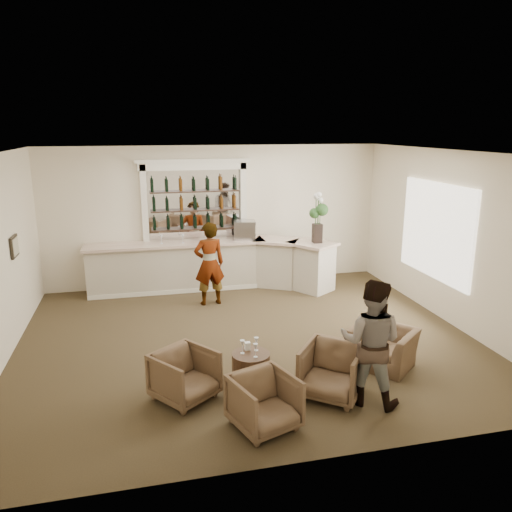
{
  "coord_description": "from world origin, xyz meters",
  "views": [
    {
      "loc": [
        -1.75,
        -8.16,
        3.72
      ],
      "look_at": [
        0.38,
        0.9,
        1.29
      ],
      "focal_mm": 35.0,
      "sensor_mm": 36.0,
      "label": 1
    }
  ],
  "objects_px": {
    "cocktail_table": "(251,369)",
    "armchair_center": "(264,402)",
    "armchair_far": "(383,347)",
    "bar_counter": "(213,265)",
    "espresso_machine": "(244,230)",
    "sommelier": "(209,264)",
    "flower_vase": "(318,215)",
    "guest": "(371,342)",
    "armchair_left": "(185,376)",
    "armchair_right": "(332,371)"
  },
  "relations": [
    {
      "from": "cocktail_table",
      "to": "armchair_center",
      "type": "height_order",
      "value": "armchair_center"
    },
    {
      "from": "cocktail_table",
      "to": "armchair_far",
      "type": "xyz_separation_m",
      "value": [
        2.19,
        0.15,
        0.06
      ]
    },
    {
      "from": "bar_counter",
      "to": "espresso_machine",
      "type": "relative_size",
      "value": 11.59
    },
    {
      "from": "bar_counter",
      "to": "sommelier",
      "type": "height_order",
      "value": "sommelier"
    },
    {
      "from": "sommelier",
      "to": "flower_vase",
      "type": "bearing_deg",
      "value": -178.34
    },
    {
      "from": "guest",
      "to": "flower_vase",
      "type": "distance_m",
      "value": 4.98
    },
    {
      "from": "bar_counter",
      "to": "armchair_left",
      "type": "xyz_separation_m",
      "value": [
        -1.11,
        -4.8,
        -0.22
      ]
    },
    {
      "from": "armchair_far",
      "to": "bar_counter",
      "type": "bearing_deg",
      "value": 163.91
    },
    {
      "from": "armchair_center",
      "to": "flower_vase",
      "type": "xyz_separation_m",
      "value": [
        2.52,
        5.08,
        1.44
      ]
    },
    {
      "from": "armchair_far",
      "to": "armchair_right",
      "type": "bearing_deg",
      "value": -99.01
    },
    {
      "from": "flower_vase",
      "to": "bar_counter",
      "type": "bearing_deg",
      "value": 164.33
    },
    {
      "from": "armchair_far",
      "to": "espresso_machine",
      "type": "height_order",
      "value": "espresso_machine"
    },
    {
      "from": "armchair_center",
      "to": "armchair_far",
      "type": "height_order",
      "value": "armchair_center"
    },
    {
      "from": "armchair_center",
      "to": "espresso_machine",
      "type": "relative_size",
      "value": 1.56
    },
    {
      "from": "armchair_far",
      "to": "flower_vase",
      "type": "xyz_separation_m",
      "value": [
        0.25,
        3.83,
        1.48
      ]
    },
    {
      "from": "armchair_left",
      "to": "armchair_far",
      "type": "bearing_deg",
      "value": -31.21
    },
    {
      "from": "bar_counter",
      "to": "flower_vase",
      "type": "distance_m",
      "value": 2.69
    },
    {
      "from": "armchair_center",
      "to": "espresso_machine",
      "type": "distance_m",
      "value": 6.0
    },
    {
      "from": "cocktail_table",
      "to": "sommelier",
      "type": "distance_m",
      "value": 3.67
    },
    {
      "from": "armchair_left",
      "to": "bar_counter",
      "type": "bearing_deg",
      "value": 39.99
    },
    {
      "from": "armchair_left",
      "to": "armchair_far",
      "type": "xyz_separation_m",
      "value": [
        3.17,
        0.32,
        -0.05
      ]
    },
    {
      "from": "guest",
      "to": "armchair_right",
      "type": "xyz_separation_m",
      "value": [
        -0.44,
        0.26,
        -0.51
      ]
    },
    {
      "from": "sommelier",
      "to": "espresso_machine",
      "type": "height_order",
      "value": "sommelier"
    },
    {
      "from": "espresso_machine",
      "to": "cocktail_table",
      "type": "bearing_deg",
      "value": -91.92
    },
    {
      "from": "armchair_center",
      "to": "armchair_right",
      "type": "xyz_separation_m",
      "value": [
        1.12,
        0.53,
        0.03
      ]
    },
    {
      "from": "armchair_right",
      "to": "espresso_machine",
      "type": "height_order",
      "value": "espresso_machine"
    },
    {
      "from": "bar_counter",
      "to": "guest",
      "type": "xyz_separation_m",
      "value": [
        1.35,
        -5.45,
        0.31
      ]
    },
    {
      "from": "espresso_machine",
      "to": "sommelier",
      "type": "bearing_deg",
      "value": -122.69
    },
    {
      "from": "cocktail_table",
      "to": "armchair_right",
      "type": "height_order",
      "value": "armchair_right"
    },
    {
      "from": "bar_counter",
      "to": "armchair_right",
      "type": "height_order",
      "value": "bar_counter"
    },
    {
      "from": "cocktail_table",
      "to": "armchair_left",
      "type": "bearing_deg",
      "value": -170.08
    },
    {
      "from": "guest",
      "to": "armchair_left",
      "type": "bearing_deg",
      "value": 20.15
    },
    {
      "from": "cocktail_table",
      "to": "flower_vase",
      "type": "height_order",
      "value": "flower_vase"
    },
    {
      "from": "armchair_far",
      "to": "flower_vase",
      "type": "distance_m",
      "value": 4.12
    },
    {
      "from": "armchair_right",
      "to": "espresso_machine",
      "type": "relative_size",
      "value": 1.68
    },
    {
      "from": "armchair_left",
      "to": "armchair_far",
      "type": "distance_m",
      "value": 3.19
    },
    {
      "from": "bar_counter",
      "to": "armchair_far",
      "type": "xyz_separation_m",
      "value": [
        2.06,
        -4.48,
        -0.27
      ]
    },
    {
      "from": "armchair_left",
      "to": "armchair_center",
      "type": "relative_size",
      "value": 1.01
    },
    {
      "from": "armchair_far",
      "to": "guest",
      "type": "bearing_deg",
      "value": -77.11
    },
    {
      "from": "armchair_right",
      "to": "flower_vase",
      "type": "relative_size",
      "value": 0.72
    },
    {
      "from": "bar_counter",
      "to": "guest",
      "type": "relative_size",
      "value": 3.22
    },
    {
      "from": "armchair_right",
      "to": "armchair_far",
      "type": "bearing_deg",
      "value": 69.7
    },
    {
      "from": "guest",
      "to": "armchair_left",
      "type": "distance_m",
      "value": 2.6
    },
    {
      "from": "guest",
      "to": "espresso_machine",
      "type": "xyz_separation_m",
      "value": [
        -0.57,
        5.55,
        0.47
      ]
    },
    {
      "from": "guest",
      "to": "armchair_right",
      "type": "bearing_deg",
      "value": 4.46
    },
    {
      "from": "armchair_far",
      "to": "cocktail_table",
      "type": "bearing_deg",
      "value": -126.93
    },
    {
      "from": "bar_counter",
      "to": "sommelier",
      "type": "distance_m",
      "value": 1.1
    },
    {
      "from": "sommelier",
      "to": "flower_vase",
      "type": "distance_m",
      "value": 2.72
    },
    {
      "from": "espresso_machine",
      "to": "armchair_right",
      "type": "bearing_deg",
      "value": -79.58
    },
    {
      "from": "guest",
      "to": "armchair_left",
      "type": "relative_size",
      "value": 2.27
    }
  ]
}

